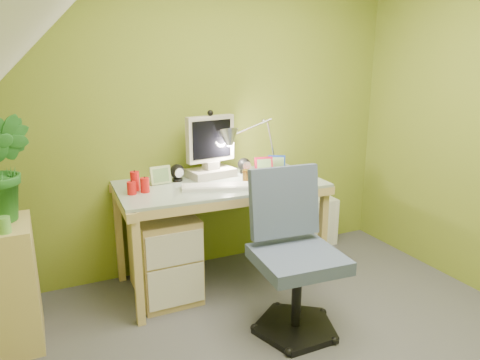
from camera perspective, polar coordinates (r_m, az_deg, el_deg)
name	(u,v)px	position (r m, az deg, el deg)	size (l,w,h in m)	color
wall_back	(207,118)	(3.47, -4.23, 7.98)	(3.20, 0.01, 2.40)	olive
desk	(221,233)	(3.32, -2.52, -6.80)	(1.46, 0.73, 0.78)	tan
monitor	(210,140)	(3.29, -3.86, 5.15)	(0.41, 0.24, 0.56)	beige
speaker_left	(177,173)	(3.24, -8.12, 0.96)	(0.11, 0.11, 0.13)	black
speaker_right	(244,166)	(3.43, 0.54, 1.87)	(0.10, 0.10, 0.12)	black
keyboard	(217,187)	(3.04, -2.99, -0.88)	(0.48, 0.15, 0.02)	silver
mousepad	(275,181)	(3.23, 4.59, -0.07)	(0.26, 0.18, 0.01)	red
mouse	(275,179)	(3.23, 4.60, 0.18)	(0.10, 0.06, 0.03)	silver
amber_tumbler	(247,176)	(3.18, 0.94, 0.52)	(0.07, 0.07, 0.09)	#905B15
candle_cluster	(136,183)	(3.02, -13.27, -0.33)	(0.17, 0.15, 0.13)	red
photo_frame_red	(264,165)	(3.46, 3.08, 1.98)	(0.14, 0.02, 0.12)	red
photo_frame_blue	(277,162)	(3.56, 4.77, 2.28)	(0.14, 0.02, 0.12)	#163598
photo_frame_green	(160,175)	(3.18, -10.25, 0.64)	(0.15, 0.02, 0.13)	#B7D08F
desk_lamp	(264,133)	(3.48, 3.11, 6.10)	(0.56, 0.24, 0.60)	silver
side_ledge	(11,285)	(2.94, -27.46, -11.96)	(0.28, 0.43, 0.75)	tan
potted_plant	(0,169)	(2.77, -28.58, 1.29)	(0.34, 0.27, 0.61)	#226521
green_cup	(4,225)	(2.65, -28.24, -5.16)	(0.07, 0.07, 0.09)	#62AA47
task_chair	(298,256)	(2.69, 7.52, -9.68)	(0.56, 0.56, 1.02)	#414E6C
radiator	(313,223)	(4.06, 9.45, -5.46)	(0.43, 0.17, 0.43)	silver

